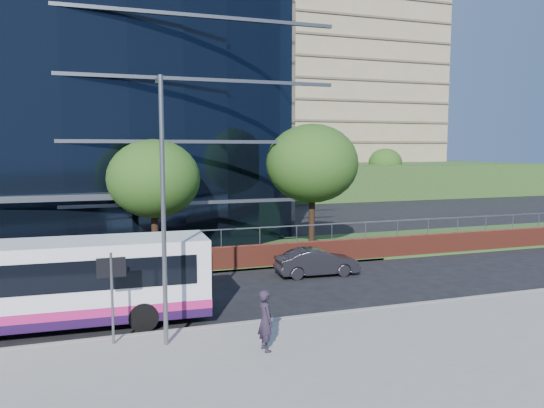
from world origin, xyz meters
name	(u,v)px	position (x,y,z in m)	size (l,w,h in m)	color
grass_verge	(419,241)	(24.00, 11.00, 0.06)	(36.00, 8.00, 0.12)	#2D511E
retaining_wall	(397,247)	(20.00, 7.30, 0.61)	(34.00, 0.40, 2.11)	maroon
apartment_block	(286,114)	(32.00, 57.21, 11.11)	(60.00, 42.00, 30.00)	#2D511E
street_sign	(112,279)	(4.50, -1.59, 2.15)	(0.85, 0.09, 2.80)	slate
tree_far_c	(154,179)	(7.00, 9.00, 4.54)	(4.62, 4.62, 6.51)	black
tree_far_d	(312,164)	(16.00, 10.00, 5.19)	(5.28, 5.28, 7.44)	black
tree_dist_e	(273,162)	(24.00, 40.00, 4.54)	(4.62, 4.62, 6.51)	black
tree_dist_f	(385,163)	(40.00, 42.00, 4.21)	(4.29, 4.29, 6.05)	black
streetlight_east	(163,203)	(6.00, -2.17, 4.44)	(0.15, 0.77, 8.00)	slate
city_bus	(46,284)	(2.50, 0.88, 1.57)	(11.03, 2.92, 2.96)	white
parked_car	(317,262)	(14.09, 4.91, 0.65)	(1.38, 3.95, 1.30)	black
pedestrian	(266,320)	(8.70, -3.60, 1.06)	(0.66, 0.43, 1.81)	#261E2D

